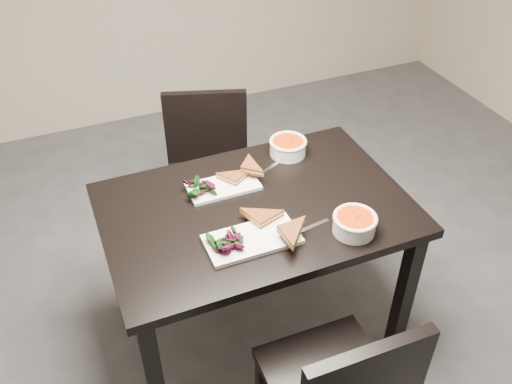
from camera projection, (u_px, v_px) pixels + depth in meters
table at (256, 225)px, 2.25m from camera, size 1.20×0.80×0.75m
chair_far at (208, 166)px, 2.85m from camera, size 0.53×0.53×0.85m
plate_near at (252, 239)px, 2.02m from camera, size 0.34×0.17×0.02m
sandwich_near at (267, 225)px, 2.03m from camera, size 0.20×0.18×0.06m
salad_near at (226, 240)px, 1.97m from camera, size 0.11×0.10×0.05m
soup_bowl_near at (355, 223)px, 2.05m from camera, size 0.17×0.17×0.07m
cutlery_near at (309, 228)px, 2.08m from camera, size 0.18×0.04×0.00m
plate_far at (223, 187)px, 2.27m from camera, size 0.29×0.15×0.01m
sandwich_far at (239, 179)px, 2.26m from camera, size 0.18×0.17×0.05m
salad_far at (200, 187)px, 2.23m from camera, size 0.09×0.08×0.04m
soup_bowl_far at (288, 146)px, 2.45m from camera, size 0.17×0.17×0.07m
cutlery_far at (270, 168)px, 2.39m from camera, size 0.17×0.09×0.00m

